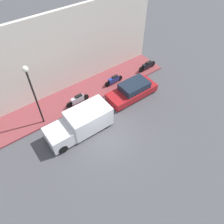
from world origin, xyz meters
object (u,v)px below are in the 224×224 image
at_px(delivery_van, 80,123).
at_px(motorcycle_black, 147,65).
at_px(parked_car, 133,90).
at_px(streetlamp, 31,86).
at_px(motorcycle_blue, 114,80).
at_px(scooter_silver, 78,100).

relative_size(delivery_van, motorcycle_black, 2.35).
height_order(parked_car, streetlamp, streetlamp).
height_order(motorcycle_black, motorcycle_blue, motorcycle_black).
bearing_deg(streetlamp, delivery_van, -141.96).
bearing_deg(streetlamp, scooter_silver, -87.83).
xyz_separation_m(scooter_silver, motorcycle_blue, (0.30, -3.88, -0.03)).
bearing_deg(motorcycle_blue, motorcycle_black, -93.10).
distance_m(scooter_silver, motorcycle_blue, 3.89).
bearing_deg(motorcycle_black, scooter_silver, 90.65).
xyz_separation_m(motorcycle_black, motorcycle_blue, (0.21, 3.85, -0.02)).
distance_m(scooter_silver, streetlamp, 4.42).
distance_m(motorcycle_black, motorcycle_blue, 3.85).
height_order(scooter_silver, motorcycle_blue, scooter_silver).
distance_m(motorcycle_blue, streetlamp, 7.68).
bearing_deg(motorcycle_blue, scooter_silver, 94.35).
distance_m(parked_car, motorcycle_black, 3.97).
relative_size(motorcycle_black, streetlamp, 0.40).
distance_m(delivery_van, motorcycle_blue, 5.84).
relative_size(parked_car, delivery_van, 0.91).
relative_size(motorcycle_blue, streetlamp, 0.37).
height_order(scooter_silver, motorcycle_black, scooter_silver).
height_order(delivery_van, streetlamp, streetlamp).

